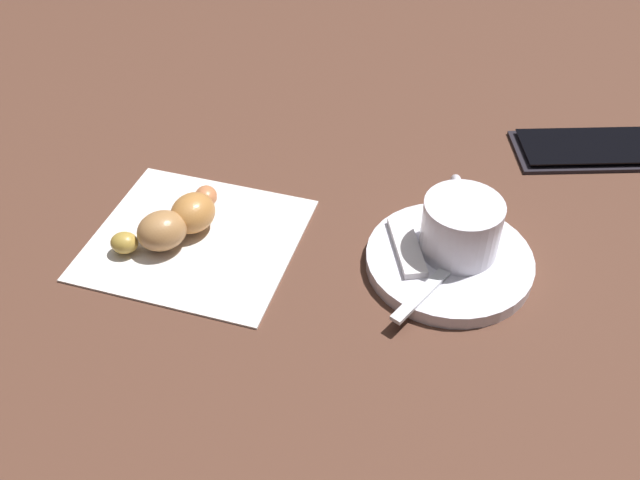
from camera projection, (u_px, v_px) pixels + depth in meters
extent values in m
plane|color=#513124|center=(290.00, 262.00, 0.57)|extent=(1.80, 1.80, 0.00)
cylinder|color=silver|center=(449.00, 261.00, 0.56)|extent=(0.13, 0.13, 0.01)
cylinder|color=silver|center=(461.00, 227.00, 0.55)|extent=(0.06, 0.06, 0.05)
cylinder|color=#43230D|center=(462.00, 223.00, 0.55)|extent=(0.05, 0.05, 0.00)
torus|color=silver|center=(455.00, 196.00, 0.58)|extent=(0.02, 0.04, 0.04)
cube|color=silver|center=(434.00, 279.00, 0.54)|extent=(0.05, 0.10, 0.00)
ellipsoid|color=silver|center=(478.00, 235.00, 0.57)|extent=(0.03, 0.03, 0.01)
cube|color=white|center=(407.00, 246.00, 0.56)|extent=(0.05, 0.07, 0.01)
cube|color=silver|center=(197.00, 236.00, 0.59)|extent=(0.17, 0.16, 0.00)
ellipsoid|color=#AC8938|center=(124.00, 243.00, 0.57)|extent=(0.03, 0.02, 0.02)
ellipsoid|color=#AA7747|center=(162.00, 231.00, 0.57)|extent=(0.05, 0.05, 0.03)
ellipsoid|color=#B9793C|center=(193.00, 213.00, 0.59)|extent=(0.04, 0.05, 0.03)
ellipsoid|color=#C17247|center=(206.00, 196.00, 0.61)|extent=(0.03, 0.03, 0.02)
cube|color=black|center=(593.00, 149.00, 0.68)|extent=(0.17, 0.12, 0.01)
cube|color=black|center=(594.00, 145.00, 0.68)|extent=(0.15, 0.10, 0.00)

